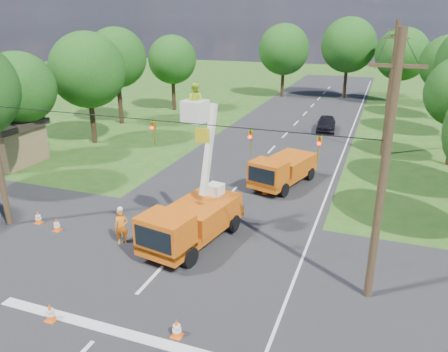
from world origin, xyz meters
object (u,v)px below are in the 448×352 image
at_px(traffic_cone_1, 177,328).
at_px(traffic_cone_5, 38,217).
at_px(second_truck, 282,170).
at_px(tree_far_a, 284,49).
at_px(shed, 1,141).
at_px(tree_left_c, 19,88).
at_px(traffic_cone_2, 218,208).
at_px(tree_right_e, 448,63).
at_px(traffic_cone_4, 57,225).
at_px(tree_left_d, 88,70).
at_px(pole_right_near, 384,174).
at_px(ground_worker, 121,227).
at_px(traffic_cone_3, 265,189).
at_px(bucket_truck, 192,214).
at_px(tree_far_b, 349,45).
at_px(tree_far_c, 402,54).
at_px(pole_right_mid, 390,89).
at_px(pole_right_far, 392,64).
at_px(tree_left_e, 116,58).
at_px(tree_left_f, 172,60).
at_px(traffic_cone_7, 314,164).
at_px(traffic_cone_0, 50,312).
at_px(distant_car, 326,124).

distance_m(traffic_cone_1, traffic_cone_5, 11.93).
distance_m(second_truck, tree_far_a, 33.82).
xyz_separation_m(shed, tree_left_c, (1.50, 1.00, 3.82)).
xyz_separation_m(traffic_cone_2, tree_right_e, (13.49, 30.00, 5.45)).
height_order(traffic_cone_4, shed, shed).
xyz_separation_m(traffic_cone_4, tree_left_d, (-8.36, 14.73, 5.77)).
xyz_separation_m(pole_right_near, tree_left_d, (-23.50, 15.00, 1.02)).
distance_m(ground_worker, traffic_cone_3, 9.69).
bearing_deg(bucket_truck, traffic_cone_4, -159.91).
xyz_separation_m(tree_far_b, tree_far_c, (6.50, -3.00, -0.75)).
height_order(ground_worker, tree_far_c, tree_far_c).
distance_m(pole_right_mid, pole_right_far, 20.00).
bearing_deg(tree_left_c, shed, -146.31).
relative_size(pole_right_far, tree_left_e, 1.06).
bearing_deg(tree_far_c, tree_left_e, -142.75).
bearing_deg(tree_far_a, tree_far_b, 14.04).
distance_m(traffic_cone_4, pole_right_mid, 25.32).
bearing_deg(traffic_cone_3, shed, -177.93).
height_order(tree_left_f, tree_right_e, tree_right_e).
bearing_deg(tree_far_b, tree_far_a, -165.96).
bearing_deg(traffic_cone_2, tree_far_b, 86.15).
height_order(tree_left_e, tree_far_a, tree_far_a).
bearing_deg(traffic_cone_7, traffic_cone_0, -106.94).
height_order(tree_left_d, tree_far_a, tree_far_a).
bearing_deg(tree_far_b, tree_left_f, -139.88).
bearing_deg(tree_right_e, pole_right_far, 136.67).
bearing_deg(second_truck, pole_right_near, -44.76).
xyz_separation_m(traffic_cone_1, tree_left_d, (-17.54, 19.68, 5.77)).
distance_m(traffic_cone_5, shed, 12.37).
xyz_separation_m(second_truck, tree_left_d, (-17.63, 4.55, 5.03)).
distance_m(tree_far_b, tree_far_c, 7.20).
xyz_separation_m(distant_car, traffic_cone_1, (-0.74, -30.59, -0.37)).
distance_m(traffic_cone_2, tree_left_e, 24.88).
distance_m(traffic_cone_2, tree_left_d, 19.17).
relative_size(pole_right_near, tree_far_b, 0.97).
distance_m(traffic_cone_4, tree_left_d, 17.89).
bearing_deg(tree_far_c, traffic_cone_1, -98.49).
bearing_deg(pole_right_near, shed, 163.20).
bearing_deg(tree_far_b, distant_car, -89.18).
relative_size(tree_left_e, tree_far_a, 0.99).
xyz_separation_m(traffic_cone_1, tree_left_f, (-17.34, 34.68, 5.33)).
xyz_separation_m(traffic_cone_4, shed, (-11.36, 7.73, 1.26)).
xyz_separation_m(tree_left_d, tree_far_c, (24.50, 27.00, -0.06)).
bearing_deg(ground_worker, shed, 119.49).
bearing_deg(tree_left_f, traffic_cone_2, -58.84).
bearing_deg(tree_right_e, traffic_cone_5, -122.56).
relative_size(distant_car, traffic_cone_1, 5.98).
height_order(ground_worker, tree_left_e, tree_left_e).
bearing_deg(pole_right_near, distant_car, 101.40).
bearing_deg(tree_right_e, shed, -139.67).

